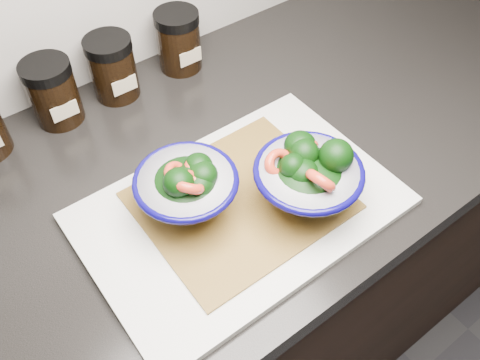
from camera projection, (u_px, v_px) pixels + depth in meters
cabinet at (145, 349)px, 1.09m from camera, size 3.43×0.58×0.86m
countertop at (102, 229)px, 0.75m from camera, size 3.50×0.60×0.04m
cutting_board at (240, 209)px, 0.74m from camera, size 0.45×0.30×0.01m
bamboo_mat at (240, 200)px, 0.74m from camera, size 0.28×0.24×0.00m
bowl_left at (188, 188)px, 0.70m from camera, size 0.15×0.15×0.11m
bowl_right at (307, 177)px, 0.70m from camera, size 0.15×0.15×0.11m
spice_jar_c at (53, 92)px, 0.84m from camera, size 0.08×0.08×0.11m
spice_jar_d at (113, 68)px, 0.88m from camera, size 0.08×0.08×0.11m
spice_jar_e at (179, 41)px, 0.93m from camera, size 0.08×0.08×0.11m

